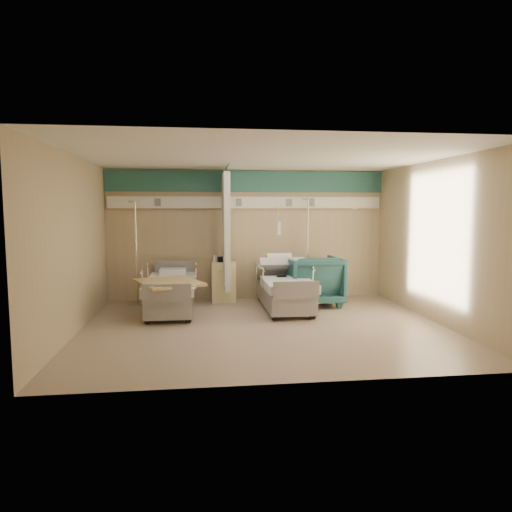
{
  "coord_description": "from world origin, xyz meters",
  "views": [
    {
      "loc": [
        -1.05,
        -7.38,
        1.96
      ],
      "look_at": [
        -0.05,
        0.6,
        1.13
      ],
      "focal_mm": 32.0,
      "sensor_mm": 36.0,
      "label": 1
    }
  ],
  "objects_px": {
    "bedside_cabinet": "(223,282)",
    "bed_right": "(285,293)",
    "visitor_armchair": "(313,280)",
    "iv_stand_left": "(137,284)",
    "iv_stand_right": "(307,279)",
    "bed_left": "(171,296)"
  },
  "relations": [
    {
      "from": "bedside_cabinet",
      "to": "iv_stand_right",
      "type": "height_order",
      "value": "iv_stand_right"
    },
    {
      "from": "visitor_armchair",
      "to": "bed_left",
      "type": "bearing_deg",
      "value": 4.96
    },
    {
      "from": "bedside_cabinet",
      "to": "iv_stand_right",
      "type": "xyz_separation_m",
      "value": [
        1.83,
        0.04,
        0.02
      ]
    },
    {
      "from": "bedside_cabinet",
      "to": "iv_stand_left",
      "type": "relative_size",
      "value": 0.4
    },
    {
      "from": "bed_left",
      "to": "bedside_cabinet",
      "type": "xyz_separation_m",
      "value": [
        1.05,
        0.9,
        0.11
      ]
    },
    {
      "from": "bed_left",
      "to": "iv_stand_right",
      "type": "height_order",
      "value": "iv_stand_right"
    },
    {
      "from": "bedside_cabinet",
      "to": "bed_right",
      "type": "bearing_deg",
      "value": -38.05
    },
    {
      "from": "visitor_armchair",
      "to": "iv_stand_left",
      "type": "relative_size",
      "value": 0.52
    },
    {
      "from": "bed_right",
      "to": "bed_left",
      "type": "height_order",
      "value": "same"
    },
    {
      "from": "bed_right",
      "to": "bedside_cabinet",
      "type": "relative_size",
      "value": 2.54
    },
    {
      "from": "iv_stand_right",
      "to": "iv_stand_left",
      "type": "bearing_deg",
      "value": -177.48
    },
    {
      "from": "bed_left",
      "to": "iv_stand_right",
      "type": "xyz_separation_m",
      "value": [
        2.88,
        0.94,
        0.13
      ]
    },
    {
      "from": "bedside_cabinet",
      "to": "visitor_armchair",
      "type": "height_order",
      "value": "visitor_armchair"
    },
    {
      "from": "bed_right",
      "to": "iv_stand_right",
      "type": "height_order",
      "value": "iv_stand_right"
    },
    {
      "from": "bed_right",
      "to": "bed_left",
      "type": "distance_m",
      "value": 2.2
    },
    {
      "from": "iv_stand_right",
      "to": "visitor_armchair",
      "type": "bearing_deg",
      "value": -92.67
    },
    {
      "from": "visitor_armchair",
      "to": "iv_stand_left",
      "type": "xyz_separation_m",
      "value": [
        -3.58,
        0.45,
        -0.07
      ]
    },
    {
      "from": "visitor_armchair",
      "to": "iv_stand_right",
      "type": "height_order",
      "value": "iv_stand_right"
    },
    {
      "from": "visitor_armchair",
      "to": "iv_stand_left",
      "type": "bearing_deg",
      "value": -8.82
    },
    {
      "from": "bedside_cabinet",
      "to": "bed_left",
      "type": "bearing_deg",
      "value": -139.4
    },
    {
      "from": "bed_right",
      "to": "bed_left",
      "type": "xyz_separation_m",
      "value": [
        -2.2,
        0.0,
        0.0
      ]
    },
    {
      "from": "bed_right",
      "to": "bedside_cabinet",
      "type": "bearing_deg",
      "value": 141.95
    }
  ]
}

